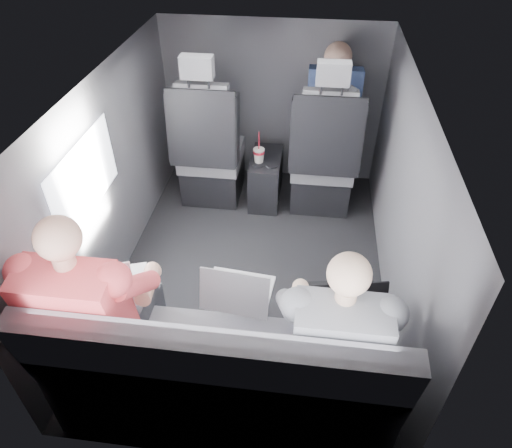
# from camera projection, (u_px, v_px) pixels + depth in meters

# --- Properties ---
(floor) EXTENTS (2.60, 2.60, 0.00)m
(floor) POSITION_uv_depth(u_px,v_px,m) (252.00, 270.00, 3.22)
(floor) COLOR black
(floor) RESTS_ON ground
(ceiling) EXTENTS (2.60, 2.60, 0.00)m
(ceiling) POSITION_uv_depth(u_px,v_px,m) (250.00, 86.00, 2.37)
(ceiling) COLOR #B2B2AD
(ceiling) RESTS_ON panel_back
(panel_left) EXTENTS (0.02, 2.60, 1.35)m
(panel_left) POSITION_uv_depth(u_px,v_px,m) (111.00, 182.00, 2.88)
(panel_left) COLOR #56565B
(panel_left) RESTS_ON floor
(panel_right) EXTENTS (0.02, 2.60, 1.35)m
(panel_right) POSITION_uv_depth(u_px,v_px,m) (401.00, 203.00, 2.71)
(panel_right) COLOR #56565B
(panel_right) RESTS_ON floor
(panel_front) EXTENTS (1.80, 0.02, 1.35)m
(panel_front) POSITION_uv_depth(u_px,v_px,m) (272.00, 103.00, 3.80)
(panel_front) COLOR #56565B
(panel_front) RESTS_ON floor
(panel_back) EXTENTS (1.80, 0.02, 1.35)m
(panel_back) POSITION_uv_depth(u_px,v_px,m) (207.00, 380.00, 1.79)
(panel_back) COLOR #56565B
(panel_back) RESTS_ON floor
(side_window) EXTENTS (0.02, 0.75, 0.42)m
(side_window) POSITION_uv_depth(u_px,v_px,m) (86.00, 178.00, 2.51)
(side_window) COLOR white
(side_window) RESTS_ON panel_left
(seatbelt) EXTENTS (0.35, 0.11, 0.59)m
(seatbelt) POSITION_uv_depth(u_px,v_px,m) (327.00, 128.00, 3.19)
(seatbelt) COLOR black
(seatbelt) RESTS_ON front_seat_right
(front_seat_left) EXTENTS (0.52, 0.58, 1.26)m
(front_seat_left) POSITION_uv_depth(u_px,v_px,m) (210.00, 156.00, 3.66)
(front_seat_left) COLOR black
(front_seat_left) RESTS_ON floor
(front_seat_right) EXTENTS (0.52, 0.58, 1.26)m
(front_seat_right) POSITION_uv_depth(u_px,v_px,m) (323.00, 164.00, 3.57)
(front_seat_right) COLOR black
(front_seat_right) RESTS_ON floor
(center_console) EXTENTS (0.24, 0.48, 0.41)m
(center_console) POSITION_uv_depth(u_px,v_px,m) (266.00, 179.00, 3.77)
(center_console) COLOR black
(center_console) RESTS_ON floor
(rear_bench) EXTENTS (1.60, 0.57, 0.92)m
(rear_bench) POSITION_uv_depth(u_px,v_px,m) (223.00, 379.00, 2.21)
(rear_bench) COLOR slate
(rear_bench) RESTS_ON floor
(soda_cup) EXTENTS (0.09, 0.09, 0.27)m
(soda_cup) POSITION_uv_depth(u_px,v_px,m) (259.00, 155.00, 3.55)
(soda_cup) COLOR white
(soda_cup) RESTS_ON center_console
(laptop_white) EXTENTS (0.40, 0.41, 0.25)m
(laptop_white) POSITION_uv_depth(u_px,v_px,m) (108.00, 286.00, 2.24)
(laptop_white) COLOR silver
(laptop_white) RESTS_ON passenger_rear_left
(laptop_silver) EXTENTS (0.35, 0.32, 0.24)m
(laptop_silver) POSITION_uv_depth(u_px,v_px,m) (237.00, 290.00, 2.22)
(laptop_silver) COLOR #ADADB2
(laptop_silver) RESTS_ON rear_bench
(laptop_black) EXTENTS (0.39, 0.37, 0.25)m
(laptop_black) POSITION_uv_depth(u_px,v_px,m) (345.00, 302.00, 2.16)
(laptop_black) COLOR black
(laptop_black) RESTS_ON passenger_rear_right
(passenger_rear_left) EXTENTS (0.51, 0.63, 1.24)m
(passenger_rear_left) POSITION_uv_depth(u_px,v_px,m) (98.00, 307.00, 2.13)
(passenger_rear_left) COLOR #343539
(passenger_rear_left) RESTS_ON rear_bench
(passenger_rear_right) EXTENTS (0.47, 0.60, 1.18)m
(passenger_rear_right) POSITION_uv_depth(u_px,v_px,m) (335.00, 334.00, 2.04)
(passenger_rear_right) COLOR navy
(passenger_rear_right) RESTS_ON rear_bench
(passenger_front_right) EXTENTS (0.40, 0.40, 0.83)m
(passenger_front_right) POSITION_uv_depth(u_px,v_px,m) (332.00, 108.00, 3.55)
(passenger_front_right) COLOR navy
(passenger_front_right) RESTS_ON front_seat_right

